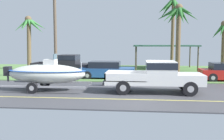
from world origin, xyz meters
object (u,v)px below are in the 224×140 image
object	(u,v)px
palm_tree_near_left	(29,31)
palm_tree_far_right	(172,14)
pickup_truck_towing	(160,75)
utility_pole	(55,29)
palm_tree_far_left	(178,22)
boat_on_trailer	(47,74)
parked_pickup_background	(68,64)
parked_sedan_near	(107,70)
carport_awning	(165,46)

from	to	relation	value
palm_tree_near_left	palm_tree_far_right	world-z (taller)	palm_tree_far_right
pickup_truck_towing	palm_tree_near_left	distance (m)	16.83
pickup_truck_towing	utility_pole	bearing A→B (deg)	148.53
palm_tree_far_left	utility_pole	size ratio (longest dim) A/B	0.80
boat_on_trailer	utility_pole	bearing A→B (deg)	101.23
boat_on_trailer	parked_pickup_background	size ratio (longest dim) A/B	1.10
palm_tree_far_right	pickup_truck_towing	bearing A→B (deg)	-100.35
parked_sedan_near	palm_tree_far_left	size ratio (longest dim) A/B	0.71
pickup_truck_towing	utility_pole	world-z (taller)	utility_pole
pickup_truck_towing	boat_on_trailer	world-z (taller)	boat_on_trailer
parked_sedan_near	palm_tree_near_left	size ratio (longest dim) A/B	0.77
boat_on_trailer	palm_tree_far_right	xyz separation A→B (m)	(8.58, 10.04, 4.51)
carport_awning	palm_tree_near_left	xyz separation A→B (m)	(-13.97, -2.75, 1.56)
parked_pickup_background	utility_pole	xyz separation A→B (m)	(-0.45, -1.93, 2.89)
palm_tree_far_left	carport_awning	bearing A→B (deg)	93.47
palm_tree_near_left	utility_pole	size ratio (longest dim) A/B	0.75
palm_tree_near_left	palm_tree_far_right	xyz separation A→B (m)	(14.27, -0.88, 1.46)
palm_tree_near_left	palm_tree_far_left	world-z (taller)	palm_tree_far_left
parked_sedan_near	utility_pole	xyz separation A→B (m)	(-3.89, -1.02, 3.25)
pickup_truck_towing	parked_pickup_background	size ratio (longest dim) A/B	1.04
carport_awning	palm_tree_near_left	size ratio (longest dim) A/B	1.18
boat_on_trailer	carport_awning	size ratio (longest dim) A/B	0.91
palm_tree_near_left	palm_tree_far_right	distance (m)	14.37
boat_on_trailer	carport_awning	world-z (taller)	carport_awning
parked_pickup_background	utility_pole	size ratio (longest dim) A/B	0.73
carport_awning	parked_pickup_background	bearing A→B (deg)	-141.20
parked_pickup_background	palm_tree_far_right	size ratio (longest dim) A/B	0.78
carport_awning	utility_pole	xyz separation A→B (m)	(-9.22, -8.98, 1.40)
parked_sedan_near	utility_pole	size ratio (longest dim) A/B	0.57
carport_awning	utility_pole	size ratio (longest dim) A/B	0.88
carport_awning	palm_tree_far_right	xyz separation A→B (m)	(0.30, -3.64, 3.02)
carport_awning	parked_sedan_near	bearing A→B (deg)	-123.79
palm_tree_far_left	utility_pole	bearing A→B (deg)	-166.02
palm_tree_far_left	parked_sedan_near	bearing A→B (deg)	-166.49
palm_tree_near_left	boat_on_trailer	bearing A→B (deg)	-62.52
pickup_truck_towing	palm_tree_far_right	distance (m)	11.16
boat_on_trailer	parked_sedan_near	size ratio (longest dim) A/B	1.41
boat_on_trailer	parked_pickup_background	world-z (taller)	boat_on_trailer
palm_tree_near_left	palm_tree_far_left	size ratio (longest dim) A/B	0.93
palm_tree_far_right	utility_pole	size ratio (longest dim) A/B	0.94
carport_awning	palm_tree_far_left	size ratio (longest dim) A/B	1.10
parked_sedan_near	carport_awning	world-z (taller)	carport_awning
palm_tree_far_left	palm_tree_far_right	distance (m)	3.09
palm_tree_far_right	palm_tree_near_left	bearing A→B (deg)	176.46
boat_on_trailer	palm_tree_far_left	size ratio (longest dim) A/B	1.00
parked_pickup_background	utility_pole	world-z (taller)	utility_pole
boat_on_trailer	parked_pickup_background	distance (m)	6.65
boat_on_trailer	palm_tree_far_left	bearing A→B (deg)	39.26
carport_awning	palm_tree_far_left	bearing A→B (deg)	-86.53
pickup_truck_towing	palm_tree_far_left	bearing A→B (deg)	74.77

